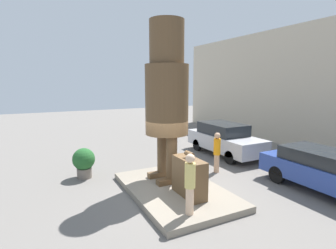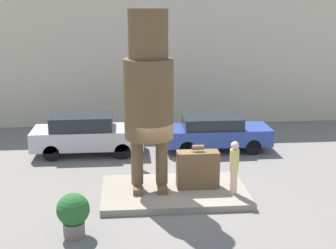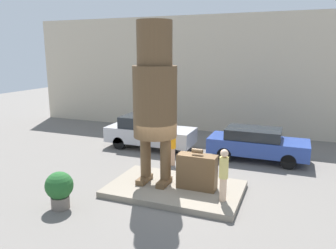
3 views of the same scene
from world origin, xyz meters
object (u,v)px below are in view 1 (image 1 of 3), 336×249
at_px(parked_car_silver, 224,139).
at_px(giant_suitcase, 189,177).
at_px(statue_figure, 167,90).
at_px(planter_pot, 84,161).
at_px(worker_hivis, 217,151).
at_px(tourist, 190,182).
at_px(parked_car_blue, 325,170).

bearing_deg(parked_car_silver, giant_suitcase, -49.50).
distance_m(statue_figure, giant_suitcase, 3.21).
xyz_separation_m(statue_figure, planter_pot, (-2.21, -2.69, -2.93)).
bearing_deg(statue_figure, worker_hivis, 96.45).
xyz_separation_m(statue_figure, worker_hivis, (-0.29, 2.58, -2.67)).
distance_m(giant_suitcase, tourist, 1.30).
xyz_separation_m(giant_suitcase, worker_hivis, (-1.90, 2.57, 0.12)).
height_order(parked_car_silver, planter_pot, parked_car_silver).
distance_m(statue_figure, tourist, 3.69).
height_order(parked_car_blue, worker_hivis, worker_hivis).
relative_size(statue_figure, planter_pot, 4.70).
relative_size(giant_suitcase, parked_car_silver, 0.32).
height_order(statue_figure, tourist, statue_figure).
bearing_deg(tourist, giant_suitcase, 149.46).
xyz_separation_m(statue_figure, giant_suitcase, (1.60, 0.00, -2.78)).
relative_size(tourist, parked_car_silver, 0.38).
relative_size(statue_figure, parked_car_blue, 1.29).
bearing_deg(tourist, parked_car_silver, 133.66).
height_order(tourist, planter_pot, tourist).
relative_size(tourist, planter_pot, 1.41).
relative_size(giant_suitcase, worker_hivis, 0.84).
distance_m(tourist, parked_car_blue, 5.38).
bearing_deg(parked_car_silver, tourist, -46.34).
height_order(statue_figure, worker_hivis, statue_figure).
bearing_deg(worker_hivis, planter_pot, -110.02).
height_order(statue_figure, parked_car_silver, statue_figure).
relative_size(planter_pot, worker_hivis, 0.71).
relative_size(tourist, parked_car_blue, 0.39).
distance_m(parked_car_blue, worker_hivis, 4.03).
height_order(tourist, parked_car_silver, tourist).
xyz_separation_m(statue_figure, tourist, (2.68, -0.63, -2.46)).
bearing_deg(giant_suitcase, tourist, -30.54).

